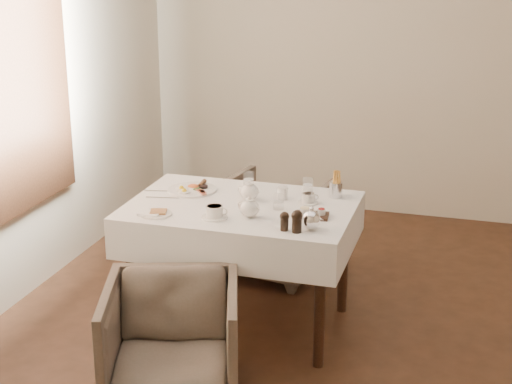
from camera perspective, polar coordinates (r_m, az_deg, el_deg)
The scene contains 20 objects.
table at distance 4.49m, azimuth -1.08°, elevation -2.32°, with size 1.28×0.88×0.75m.
armchair_near at distance 3.96m, azimuth -6.13°, elevation -10.77°, with size 0.65×0.67×0.61m, color brown.
armchair_far at distance 5.35m, azimuth 1.26°, elevation -2.46°, with size 0.69×0.71×0.65m, color brown.
breakfast_plate at distance 4.71m, azimuth -4.61°, elevation 0.22°, with size 0.29×0.29×0.04m.
side_plate at distance 4.33m, azimuth -7.38°, elevation -1.56°, with size 0.18×0.17×0.02m.
teapot_centre at distance 4.51m, azimuth -0.49°, elevation 0.13°, with size 0.15×0.12×0.12m, color white, non-canonical shape.
teapot_front at distance 4.24m, azimuth -0.48°, elevation -1.09°, with size 0.15×0.11×0.12m, color white, non-canonical shape.
creamer at distance 4.53m, azimuth 1.94°, elevation -0.06°, with size 0.06×0.06×0.07m, color white.
teacup_near at distance 4.24m, azimuth -3.04°, elevation -1.50°, with size 0.14×0.14×0.07m.
teacup_far at distance 4.48m, azimuth 3.81°, elevation -0.48°, with size 0.12×0.12×0.06m.
glass_left at distance 4.74m, azimuth -0.54°, elevation 0.89°, with size 0.07×0.07×0.10m, color silver.
glass_mid at distance 4.37m, azimuth 1.66°, elevation -0.72°, with size 0.06×0.06×0.09m, color silver.
glass_right at distance 4.66m, azimuth 3.79°, elevation 0.50°, with size 0.06×0.06×0.09m, color silver.
condiment_board at distance 4.27m, azimuth 4.07°, elevation -1.62°, with size 0.19×0.14×0.05m.
pepper_mill_left at distance 4.06m, azimuth 2.08°, elevation -2.12°, with size 0.05×0.05×0.10m, color black, non-canonical shape.
pepper_mill_right at distance 4.03m, azimuth 2.99°, elevation -2.13°, with size 0.06×0.06×0.12m, color black, non-canonical shape.
silver_pot at distance 4.07m, azimuth 4.04°, elevation -1.91°, with size 0.12×0.10×0.13m, color white, non-canonical shape.
fries_cup at distance 4.58m, azimuth 5.84°, elevation 0.49°, with size 0.08×0.08×0.16m.
cutlery_fork at distance 4.72m, azimuth -7.00°, elevation 0.08°, with size 0.01×0.19×0.00m, color silver.
cutlery_knife at distance 4.60m, azimuth -6.83°, elevation -0.41°, with size 0.02×0.19×0.00m, color silver.
Camera 1 is at (0.48, -3.74, 2.22)m, focal length 55.00 mm.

